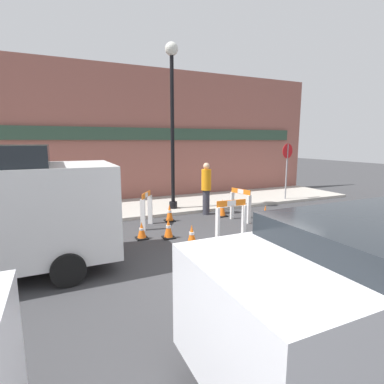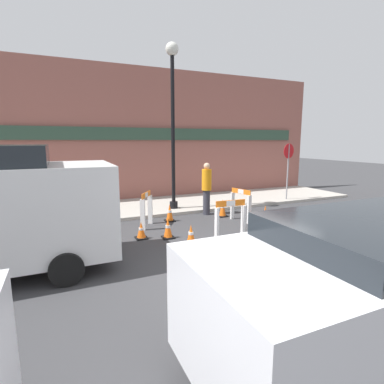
{
  "view_description": "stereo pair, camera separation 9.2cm",
  "coord_description": "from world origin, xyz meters",
  "px_view_note": "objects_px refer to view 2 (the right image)",
  "views": [
    {
      "loc": [
        -2.91,
        -4.74,
        2.52
      ],
      "look_at": [
        0.77,
        3.32,
        1.0
      ],
      "focal_mm": 28.0,
      "sensor_mm": 36.0,
      "label": 1
    },
    {
      "loc": [
        -2.82,
        -4.78,
        2.52
      ],
      "look_at": [
        0.77,
        3.32,
        1.0
      ],
      "focal_mm": 28.0,
      "sensor_mm": 36.0,
      "label": 2
    }
  ],
  "objects_px": {
    "stop_sign": "(288,162)",
    "parked_car_1": "(377,283)",
    "person_worker": "(207,187)",
    "streetlamp_post": "(173,105)"
  },
  "relations": [
    {
      "from": "stop_sign",
      "to": "parked_car_1",
      "type": "relative_size",
      "value": 0.53
    },
    {
      "from": "person_worker",
      "to": "streetlamp_post",
      "type": "bearing_deg",
      "value": -102.97
    },
    {
      "from": "streetlamp_post",
      "to": "stop_sign",
      "type": "distance_m",
      "value": 5.34
    },
    {
      "from": "person_worker",
      "to": "parked_car_1",
      "type": "distance_m",
      "value": 7.17
    },
    {
      "from": "streetlamp_post",
      "to": "parked_car_1",
      "type": "relative_size",
      "value": 1.3
    },
    {
      "from": "stop_sign",
      "to": "parked_car_1",
      "type": "height_order",
      "value": "stop_sign"
    },
    {
      "from": "streetlamp_post",
      "to": "stop_sign",
      "type": "height_order",
      "value": "streetlamp_post"
    },
    {
      "from": "streetlamp_post",
      "to": "person_worker",
      "type": "distance_m",
      "value": 3.02
    },
    {
      "from": "stop_sign",
      "to": "person_worker",
      "type": "bearing_deg",
      "value": -0.95
    },
    {
      "from": "streetlamp_post",
      "to": "person_worker",
      "type": "height_order",
      "value": "streetlamp_post"
    }
  ]
}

